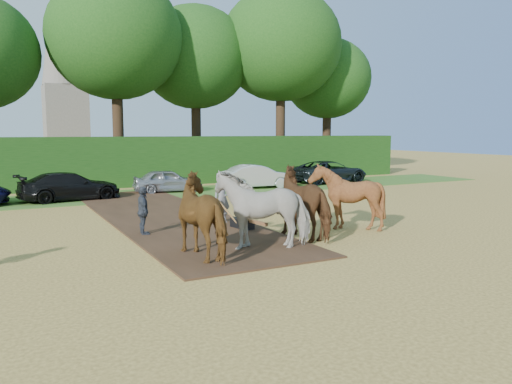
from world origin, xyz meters
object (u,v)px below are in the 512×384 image
(church, at_px, (63,46))
(spectator_far, at_px, (143,211))
(parked_cars, at_px, (111,183))
(plough_team, at_px, (285,205))

(church, bearing_deg, spectator_far, -94.71)
(parked_cars, distance_m, church, 43.17)
(spectator_far, relative_size, church, 0.06)
(plough_team, xyz_separation_m, church, (0.64, 53.95, 12.63))
(parked_cars, bearing_deg, plough_team, -79.03)
(spectator_far, bearing_deg, plough_team, -122.54)
(parked_cars, relative_size, church, 1.31)
(spectator_far, relative_size, parked_cars, 0.04)
(spectator_far, relative_size, plough_team, 0.21)
(parked_cars, bearing_deg, spectator_far, -96.06)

